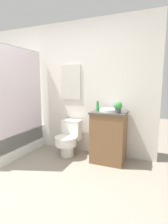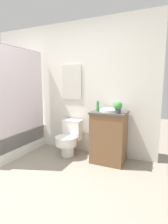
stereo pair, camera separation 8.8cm
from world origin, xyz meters
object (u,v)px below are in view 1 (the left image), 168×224
object	(u,v)px
toilet	(69,138)
potted_plant	(118,107)
soap_bottle	(98,107)
sink	(110,110)

from	to	relation	value
toilet	potted_plant	distance (m)	1.15
soap_bottle	potted_plant	distance (m)	0.38
sink	soap_bottle	bearing A→B (deg)	-165.26
potted_plant	toilet	bearing A→B (deg)	173.22
toilet	soap_bottle	bearing A→B (deg)	-0.91
toilet	sink	size ratio (longest dim) A/B	1.68
toilet	potted_plant	bearing A→B (deg)	-6.78
sink	toilet	bearing A→B (deg)	-176.81
soap_bottle	sink	bearing A→B (deg)	14.74
toilet	sink	world-z (taller)	sink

